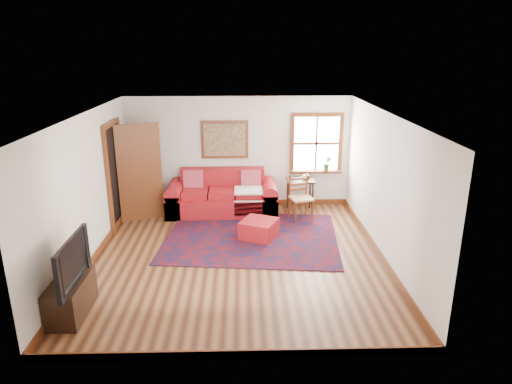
{
  "coord_description": "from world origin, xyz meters",
  "views": [
    {
      "loc": [
        0.11,
        -7.28,
        3.55
      ],
      "look_at": [
        0.34,
        0.6,
        1.0
      ],
      "focal_mm": 32.0,
      "sensor_mm": 36.0,
      "label": 1
    }
  ],
  "objects_px": {
    "ladder_back_chair": "(300,196)",
    "red_leather_sofa": "(223,199)",
    "red_ottoman": "(259,229)",
    "side_table": "(300,185)",
    "media_cabinet": "(71,297)"
  },
  "relations": [
    {
      "from": "side_table",
      "to": "ladder_back_chair",
      "type": "xyz_separation_m",
      "value": [
        -0.05,
        -0.47,
        -0.1
      ]
    },
    {
      "from": "red_leather_sofa",
      "to": "media_cabinet",
      "type": "bearing_deg",
      "value": -115.62
    },
    {
      "from": "red_ottoman",
      "to": "ladder_back_chair",
      "type": "height_order",
      "value": "ladder_back_chair"
    },
    {
      "from": "red_ottoman",
      "to": "side_table",
      "type": "xyz_separation_m",
      "value": [
        0.96,
        1.48,
        0.43
      ]
    },
    {
      "from": "side_table",
      "to": "media_cabinet",
      "type": "relative_size",
      "value": 0.78
    },
    {
      "from": "ladder_back_chair",
      "to": "media_cabinet",
      "type": "relative_size",
      "value": 1.01
    },
    {
      "from": "ladder_back_chair",
      "to": "red_leather_sofa",
      "type": "bearing_deg",
      "value": 165.13
    },
    {
      "from": "red_leather_sofa",
      "to": "media_cabinet",
      "type": "relative_size",
      "value": 2.55
    },
    {
      "from": "red_ottoman",
      "to": "side_table",
      "type": "height_order",
      "value": "side_table"
    },
    {
      "from": "red_leather_sofa",
      "to": "ladder_back_chair",
      "type": "bearing_deg",
      "value": -14.87
    },
    {
      "from": "media_cabinet",
      "to": "side_table",
      "type": "bearing_deg",
      "value": 47.92
    },
    {
      "from": "side_table",
      "to": "media_cabinet",
      "type": "bearing_deg",
      "value": -132.08
    },
    {
      "from": "red_leather_sofa",
      "to": "side_table",
      "type": "bearing_deg",
      "value": 0.96
    },
    {
      "from": "red_leather_sofa",
      "to": "red_ottoman",
      "type": "distance_m",
      "value": 1.64
    },
    {
      "from": "red_leather_sofa",
      "to": "red_ottoman",
      "type": "relative_size",
      "value": 3.87
    }
  ]
}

